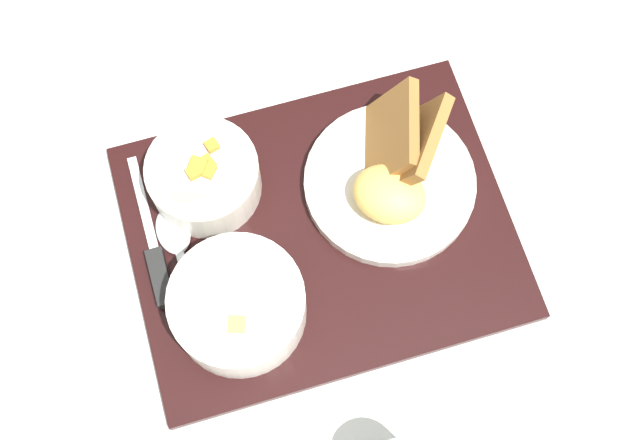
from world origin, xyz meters
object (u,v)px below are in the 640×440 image
object	(u,v)px
spoon	(177,245)
bowl_salad	(204,176)
bowl_soup	(238,305)
knife	(158,267)
plate_main	(392,176)

from	to	relation	value
spoon	bowl_salad	bearing A→B (deg)	-41.71
bowl_salad	spoon	xyz separation A→B (m)	(-0.04, -0.06, -0.03)
bowl_soup	spoon	xyz separation A→B (m)	(-0.05, 0.09, -0.03)
knife	bowl_soup	bearing A→B (deg)	-135.39
bowl_soup	plate_main	distance (m)	0.22
bowl_salad	knife	xyz separation A→B (m)	(-0.07, -0.08, -0.02)
bowl_salad	knife	size ratio (longest dim) A/B	0.67
plate_main	knife	bearing A→B (deg)	-172.25
bowl_soup	knife	distance (m)	0.10
plate_main	spoon	xyz separation A→B (m)	(-0.24, -0.02, -0.02)
bowl_salad	plate_main	world-z (taller)	plate_main
bowl_salad	knife	world-z (taller)	bowl_salad
bowl_soup	plate_main	world-z (taller)	plate_main
bowl_salad	spoon	world-z (taller)	bowl_salad
knife	spoon	bearing A→B (deg)	-53.00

